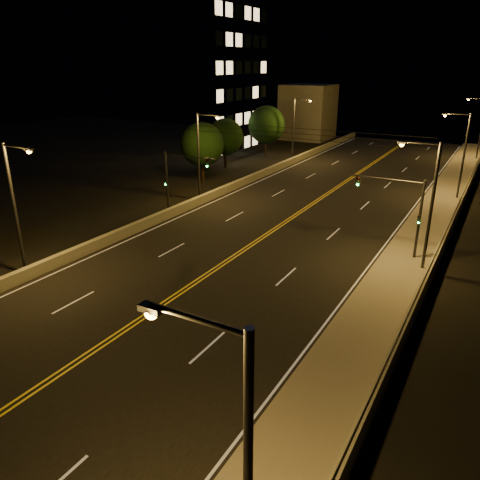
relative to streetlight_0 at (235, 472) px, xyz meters
The scene contains 22 objects.
road 22.68m from the streetlight_0, 121.25° to the left, with size 18.00×120.00×0.02m, color black.
sidewalk 19.53m from the streetlight_0, 92.11° to the left, with size 3.60×120.00×0.30m, color gray.
curb 19.71m from the streetlight_0, 97.72° to the left, with size 0.14×120.00×0.15m, color gray.
parapet_wall 19.40m from the streetlight_0, 87.13° to the left, with size 0.30×120.00×1.00m, color #9B9781.
jersey_barrier 28.50m from the streetlight_0, 137.69° to the left, with size 0.45×120.00×0.79m, color #9B9781.
distant_building_left 77.66m from the streetlight_0, 110.74° to the left, with size 8.00×8.00×9.12m, color gray.
parapet_rail 19.29m from the streetlight_0, 87.13° to the left, with size 0.06×0.06×120.00m, color black.
lane_markings 22.62m from the streetlight_0, 121.35° to the left, with size 17.32×116.00×0.00m.
streetlight_0 is the anchor object (origin of this frame).
streetlight_1 23.39m from the streetlight_0, 90.00° to the left, with size 2.55×0.28×8.31m.
streetlight_2 42.59m from the streetlight_0, 90.00° to the left, with size 2.55×0.28×8.31m.
streetlight_3 65.75m from the streetlight_0, 90.00° to the left, with size 2.55×0.28×8.31m.
streetlight_4 23.92m from the streetlight_0, 153.44° to the left, with size 2.55×0.28×8.31m.
streetlight_5 37.20m from the streetlight_0, 125.11° to the left, with size 2.55×0.28×8.31m.
streetlight_6 57.17m from the streetlight_0, 111.98° to the left, with size 2.55×0.28×8.31m.
traffic_signal_right 25.04m from the streetlight_0, 93.56° to the left, with size 5.11×0.31×5.61m.
traffic_signal_left 32.16m from the streetlight_0, 129.04° to the left, with size 5.11×0.31×5.61m.
overhead_wires 30.79m from the streetlight_0, 112.01° to the left, with size 22.00×0.03×0.83m.
building_tower 66.66m from the streetlight_0, 128.19° to the left, with size 24.00×15.00×28.54m.
tree_0 44.93m from the streetlight_0, 124.79° to the left, with size 4.85×4.85×6.57m.
tree_1 52.41m from the streetlight_0, 121.49° to the left, with size 4.54×4.54×6.15m.
tree_2 60.04m from the streetlight_0, 115.92° to the left, with size 5.20×5.20×7.05m.
Camera 1 is at (15.13, -5.15, 12.62)m, focal length 35.00 mm.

